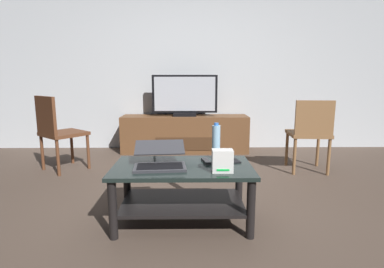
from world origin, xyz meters
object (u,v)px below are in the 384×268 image
at_px(router_box, 222,161).
at_px(dining_chair, 310,131).
at_px(television, 185,97).
at_px(laptop, 160,159).
at_px(cell_phone, 234,161).
at_px(tv_remote, 206,161).
at_px(media_cabinet, 185,134).
at_px(coffee_table, 183,184).
at_px(water_bottle_near, 216,142).
at_px(side_chair, 57,129).

bearing_deg(router_box, dining_chair, 50.58).
xyz_separation_m(television, laptop, (-0.16, -2.33, -0.32)).
bearing_deg(cell_phone, laptop, -179.30).
xyz_separation_m(cell_phone, tv_remote, (-0.22, -0.03, 0.01)).
bearing_deg(media_cabinet, dining_chair, -36.16).
distance_m(coffee_table, laptop, 0.26).
bearing_deg(router_box, water_bottle_near, 91.81).
height_order(media_cabinet, laptop, laptop).
bearing_deg(router_box, side_chair, 139.49).
bearing_deg(tv_remote, laptop, -175.03).
height_order(media_cabinet, router_box, router_box).
bearing_deg(water_bottle_near, cell_phone, -35.04).
bearing_deg(dining_chair, side_chair, 178.25).
height_order(router_box, water_bottle_near, water_bottle_near).
xyz_separation_m(dining_chair, water_bottle_near, (-1.18, -1.06, 0.10)).
distance_m(side_chair, router_box, 2.33).
bearing_deg(media_cabinet, water_bottle_near, -82.64).
bearing_deg(coffee_table, laptop, -175.45).
bearing_deg(coffee_table, router_box, -28.79).
height_order(coffee_table, cell_phone, cell_phone).
bearing_deg(laptop, cell_phone, 13.35).
bearing_deg(television, water_bottle_near, -82.57).
bearing_deg(water_bottle_near, coffee_table, -141.38).
relative_size(coffee_table, water_bottle_near, 3.56).
relative_size(side_chair, water_bottle_near, 3.07).
distance_m(media_cabinet, water_bottle_near, 2.16).
distance_m(media_cabinet, television, 0.56).
relative_size(dining_chair, side_chair, 0.95).
bearing_deg(cell_phone, side_chair, 134.15).
bearing_deg(tv_remote, water_bottle_near, 44.24).
bearing_deg(cell_phone, media_cabinet, 87.76).
xyz_separation_m(router_box, tv_remote, (-0.10, 0.24, -0.07)).
bearing_deg(water_bottle_near, dining_chair, 41.76).
relative_size(media_cabinet, laptop, 4.63).
distance_m(dining_chair, side_chair, 2.95).
height_order(media_cabinet, dining_chair, dining_chair).
xyz_separation_m(media_cabinet, tv_remote, (0.19, -2.25, 0.19)).
height_order(coffee_table, water_bottle_near, water_bottle_near).
bearing_deg(side_chair, laptop, -46.01).
xyz_separation_m(coffee_table, television, (-0.01, 2.32, 0.52)).
relative_size(router_box, water_bottle_near, 0.54).
xyz_separation_m(coffee_table, cell_phone, (0.40, 0.12, 0.15)).
height_order(router_box, tv_remote, router_box).
relative_size(media_cabinet, television, 1.96).
distance_m(media_cabinet, cell_phone, 2.26).
bearing_deg(dining_chair, television, 144.39).
xyz_separation_m(water_bottle_near, tv_remote, (-0.09, -0.13, -0.13)).
distance_m(dining_chair, tv_remote, 1.73).
height_order(laptop, cell_phone, laptop).
distance_m(side_chair, laptop, 1.91).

